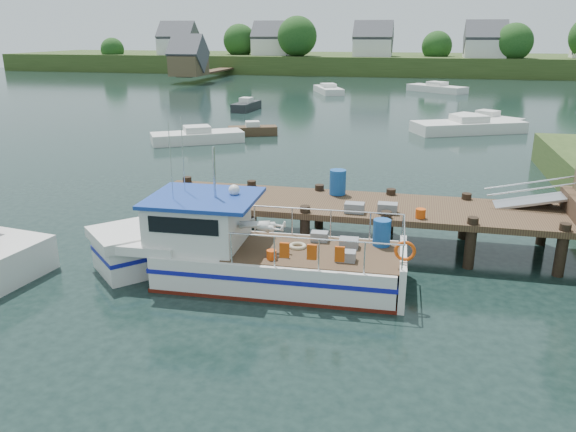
% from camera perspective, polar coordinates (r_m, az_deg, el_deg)
% --- Properties ---
extents(ground_plane, '(160.00, 160.00, 0.00)m').
position_cam_1_polar(ground_plane, '(19.06, 3.94, -2.54)').
color(ground_plane, black).
extents(far_shore, '(140.00, 42.55, 9.22)m').
position_cam_1_polar(far_shore, '(100.13, 11.78, 15.24)').
color(far_shore, '#35491E').
rests_on(far_shore, ground).
extents(dock, '(16.60, 3.00, 4.78)m').
position_cam_1_polar(dock, '(18.59, 24.36, 2.55)').
color(dock, '#473321').
rests_on(dock, ground).
extents(lobster_boat, '(9.55, 3.01, 4.53)m').
position_cam_1_polar(lobster_boat, '(15.92, -4.97, -3.70)').
color(lobster_boat, silver).
rests_on(lobster_boat, ground).
extents(moored_rowboat, '(3.46, 2.25, 0.95)m').
position_cam_1_polar(moored_rowboat, '(38.70, -3.62, 8.71)').
color(moored_rowboat, '#473321').
rests_on(moored_rowboat, ground).
extents(moored_far, '(7.02, 6.13, 1.19)m').
position_cam_1_polar(moored_far, '(69.07, 14.88, 12.44)').
color(moored_far, silver).
rests_on(moored_far, ground).
extents(moored_a, '(5.91, 4.61, 1.05)m').
position_cam_1_polar(moored_a, '(36.47, -9.19, 7.99)').
color(moored_a, silver).
rests_on(moored_a, ground).
extents(moored_b, '(5.15, 4.39, 1.13)m').
position_cam_1_polar(moored_b, '(45.26, 19.56, 9.19)').
color(moored_b, silver).
rests_on(moored_b, ground).
extents(moored_c, '(8.09, 5.66, 1.22)m').
position_cam_1_polar(moored_c, '(41.67, 17.86, 8.70)').
color(moored_c, silver).
rests_on(moored_c, ground).
extents(moored_d, '(4.42, 6.72, 1.08)m').
position_cam_1_polar(moored_d, '(65.88, 4.12, 12.69)').
color(moored_d, silver).
rests_on(moored_d, ground).
extents(moored_e, '(1.72, 4.18, 1.13)m').
position_cam_1_polar(moored_e, '(51.34, -4.25, 11.13)').
color(moored_e, black).
rests_on(moored_e, ground).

